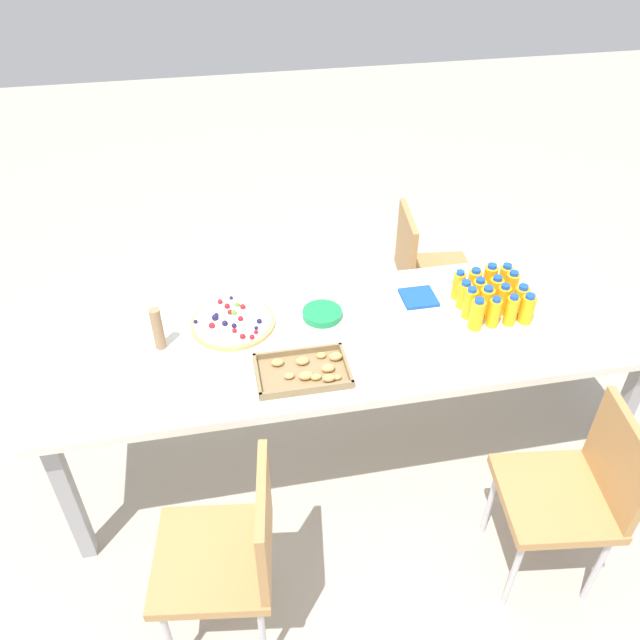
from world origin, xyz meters
The scene contains 26 objects.
ground_plane centered at (0.00, 0.00, 0.00)m, with size 12.00×12.00×0.00m, color #B2A899.
party_table centered at (0.00, 0.00, 0.69)m, with size 2.52×0.81×0.75m.
chair_far_left centered at (-0.69, 0.74, 0.50)m, with size 0.45×0.45×0.83m.
chair_far_right centered at (0.57, 0.75, 0.50)m, with size 0.45×0.45×0.83m.
chair_near_left centered at (-0.61, -0.76, 0.50)m, with size 0.44×0.44×0.83m.
juice_bottle_0 centered at (-0.74, -0.16, 0.82)m, with size 0.06×0.06×0.14m.
juice_bottle_1 centered at (-0.67, -0.16, 0.82)m, with size 0.06×0.06×0.15m.
juice_bottle_2 centered at (-0.60, -0.16, 0.82)m, with size 0.06×0.06×0.13m.
juice_bottle_3 centered at (-0.52, -0.15, 0.82)m, with size 0.05×0.05×0.14m.
juice_bottle_4 centered at (-0.74, -0.09, 0.82)m, with size 0.06×0.06×0.15m.
juice_bottle_5 centered at (-0.66, -0.08, 0.82)m, with size 0.06×0.06×0.14m.
juice_bottle_6 centered at (-0.59, -0.09, 0.82)m, with size 0.06×0.06×0.13m.
juice_bottle_7 centered at (-0.52, -0.08, 0.82)m, with size 0.06×0.06×0.13m.
juice_bottle_8 centered at (-0.75, 0.00, 0.82)m, with size 0.06×0.06×0.14m.
juice_bottle_9 centered at (-0.67, -0.01, 0.82)m, with size 0.06×0.06×0.14m.
juice_bottle_10 centered at (-0.59, -0.01, 0.82)m, with size 0.06×0.06×0.15m.
juice_bottle_11 centered at (-0.52, -0.01, 0.82)m, with size 0.06×0.06×0.15m.
juice_bottle_12 centered at (-0.74, 0.07, 0.82)m, with size 0.06×0.06×0.14m.
juice_bottle_13 centered at (-0.67, 0.07, 0.82)m, with size 0.05×0.05×0.15m.
juice_bottle_14 centered at (-0.60, 0.06, 0.82)m, with size 0.05×0.05×0.14m.
juice_bottle_15 centered at (-0.52, 0.07, 0.82)m, with size 0.06×0.06×0.15m.
fruit_pizza centered at (0.47, -0.14, 0.77)m, with size 0.35×0.35×0.05m.
snack_tray centered at (0.22, 0.21, 0.77)m, with size 0.36×0.23×0.04m.
plate_stack centered at (0.09, -0.13, 0.77)m, with size 0.17×0.17×0.03m.
napkin_stack centered at (-0.35, -0.17, 0.76)m, with size 0.15×0.15×0.01m, color #194CA5.
cardboard_tube centered at (0.77, -0.05, 0.85)m, with size 0.04×0.04×0.19m, color #9E7A56.
Camera 1 is at (0.50, 1.96, 2.42)m, focal length 35.36 mm.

